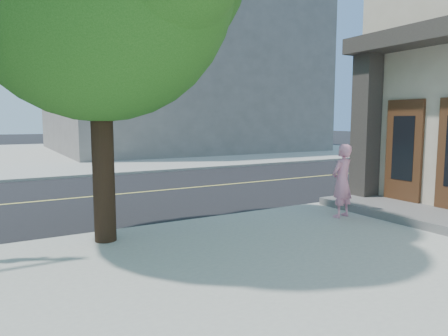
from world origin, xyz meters
TOP-DOWN VIEW (x-y plane):
  - sidewalk_ne at (13.50, 21.50)m, footprint 29.00×25.00m
  - filler_ne at (14.00, 22.00)m, footprint 18.00×16.00m
  - man_on_phone at (7.83, -1.50)m, footprint 0.67×0.51m

SIDE VIEW (x-z plane):
  - sidewalk_ne at x=13.50m, z-range 0.00..0.12m
  - man_on_phone at x=7.83m, z-range 0.12..1.78m
  - filler_ne at x=14.00m, z-range 0.12..14.12m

